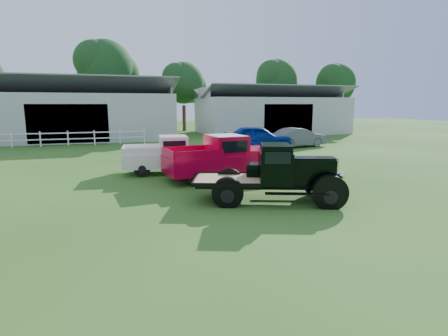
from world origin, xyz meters
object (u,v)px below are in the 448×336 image
object	(u,v)px
red_pickup	(224,157)
misc_car_grey	(298,138)
vintage_flatbed	(272,173)
white_pickup	(172,155)
misc_car_blue	(258,137)

from	to	relation	value
red_pickup	misc_car_grey	size ratio (longest dim) A/B	1.21
vintage_flatbed	misc_car_grey	distance (m)	16.03
red_pickup	white_pickup	world-z (taller)	red_pickup
vintage_flatbed	red_pickup	xyz separation A→B (m)	(-0.44, 4.01, 0.00)
misc_car_blue	white_pickup	bearing A→B (deg)	143.90
vintage_flatbed	misc_car_blue	size ratio (longest dim) A/B	0.98
misc_car_grey	white_pickup	bearing A→B (deg)	114.16
red_pickup	white_pickup	size ratio (longest dim) A/B	1.13
white_pickup	misc_car_blue	xyz separation A→B (m)	(7.59, 7.34, -0.01)
misc_car_blue	misc_car_grey	bearing A→B (deg)	-79.36
white_pickup	misc_car_grey	distance (m)	13.29
misc_car_blue	red_pickup	bearing A→B (deg)	159.20
vintage_flatbed	red_pickup	distance (m)	4.03
white_pickup	misc_car_grey	bearing A→B (deg)	39.05
white_pickup	red_pickup	bearing A→B (deg)	-41.70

